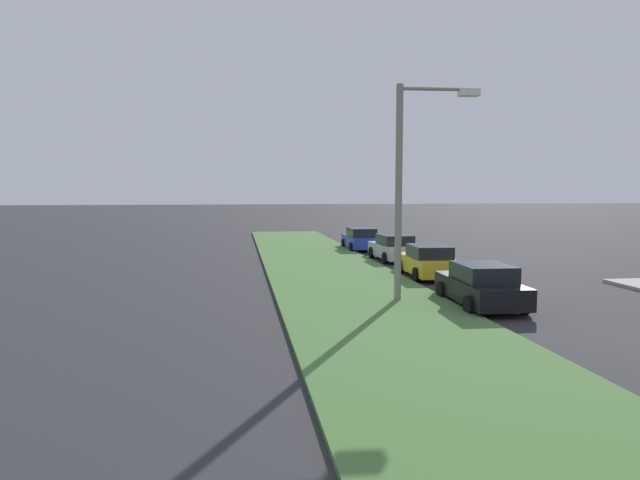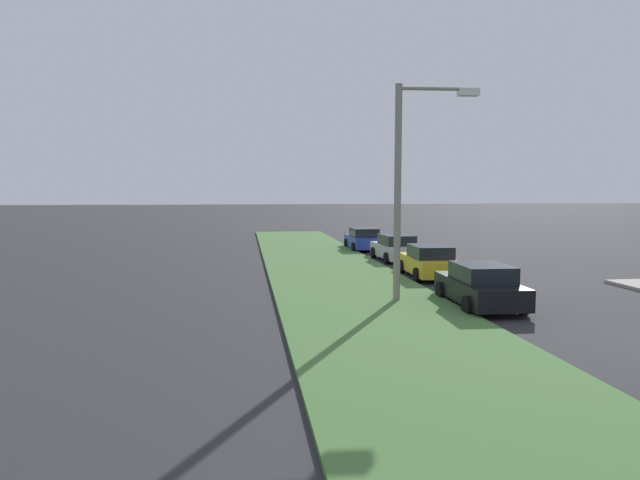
{
  "view_description": "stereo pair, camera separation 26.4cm",
  "coord_description": "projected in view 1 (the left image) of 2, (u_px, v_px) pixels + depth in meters",
  "views": [
    {
      "loc": [
        -11.44,
        12.51,
        3.9
      ],
      "look_at": [
        10.72,
        9.21,
        1.91
      ],
      "focal_mm": 31.15,
      "sensor_mm": 36.0,
      "label": 1
    },
    {
      "loc": [
        -11.48,
        12.24,
        3.9
      ],
      "look_at": [
        10.72,
        9.21,
        1.91
      ],
      "focal_mm": 31.15,
      "sensor_mm": 36.0,
      "label": 2
    }
  ],
  "objects": [
    {
      "name": "streetlight",
      "position": [
        409.0,
        177.0,
        19.0
      ],
      "size": [
        0.46,
        2.88,
        7.5
      ],
      "color": "gray",
      "rests_on": "ground"
    },
    {
      "name": "grass_median",
      "position": [
        348.0,
        288.0,
        22.1
      ],
      "size": [
        60.0,
        6.0,
        0.12
      ],
      "primitive_type": "cube",
      "color": "#477238",
      "rests_on": "ground"
    },
    {
      "name": "parked_car_silver",
      "position": [
        394.0,
        248.0,
        31.02
      ],
      "size": [
        4.36,
        2.13,
        1.47
      ],
      "rotation": [
        0.0,
        0.0,
        0.03
      ],
      "color": "#B2B5BA",
      "rests_on": "ground"
    },
    {
      "name": "parked_car_yellow",
      "position": [
        428.0,
        262.0,
        25.06
      ],
      "size": [
        4.38,
        2.17,
        1.47
      ],
      "rotation": [
        0.0,
        0.0,
        -0.04
      ],
      "color": "gold",
      "rests_on": "ground"
    },
    {
      "name": "parked_car_black",
      "position": [
        481.0,
        286.0,
        18.71
      ],
      "size": [
        4.37,
        2.15,
        1.47
      ],
      "rotation": [
        0.0,
        0.0,
        -0.04
      ],
      "color": "black",
      "rests_on": "ground"
    },
    {
      "name": "parked_car_blue",
      "position": [
        361.0,
        239.0,
        36.63
      ],
      "size": [
        4.31,
        2.04,
        1.47
      ],
      "rotation": [
        0.0,
        0.0,
        -0.0
      ],
      "color": "#23389E",
      "rests_on": "ground"
    }
  ]
}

